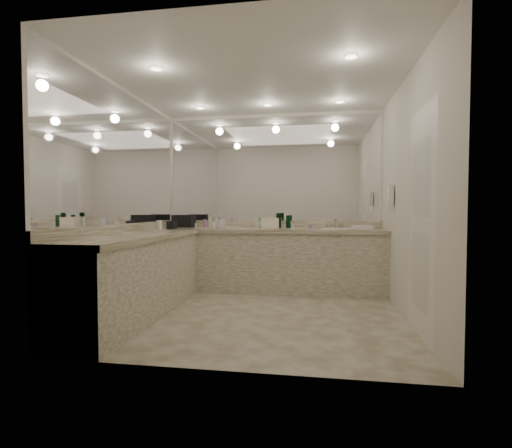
% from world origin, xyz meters
% --- Properties ---
extents(floor, '(3.20, 3.20, 0.00)m').
position_xyz_m(floor, '(0.00, 0.00, 0.00)').
color(floor, beige).
rests_on(floor, ground).
extents(ceiling, '(3.20, 3.20, 0.00)m').
position_xyz_m(ceiling, '(0.00, 0.00, 2.60)').
color(ceiling, white).
rests_on(ceiling, floor).
extents(wall_back, '(3.20, 0.02, 2.60)m').
position_xyz_m(wall_back, '(0.00, 1.50, 1.30)').
color(wall_back, silver).
rests_on(wall_back, floor).
extents(wall_left, '(0.02, 3.00, 2.60)m').
position_xyz_m(wall_left, '(-1.60, 0.00, 1.30)').
color(wall_left, silver).
rests_on(wall_left, floor).
extents(wall_right, '(0.02, 3.00, 2.60)m').
position_xyz_m(wall_right, '(1.60, 0.00, 1.30)').
color(wall_right, silver).
rests_on(wall_right, floor).
extents(vanity_back_base, '(3.20, 0.60, 0.84)m').
position_xyz_m(vanity_back_base, '(0.00, 1.20, 0.42)').
color(vanity_back_base, beige).
rests_on(vanity_back_base, floor).
extents(vanity_back_top, '(3.20, 0.64, 0.06)m').
position_xyz_m(vanity_back_top, '(0.00, 1.19, 0.87)').
color(vanity_back_top, beige).
rests_on(vanity_back_top, vanity_back_base).
extents(vanity_left_base, '(0.60, 2.40, 0.84)m').
position_xyz_m(vanity_left_base, '(-1.30, -0.30, 0.42)').
color(vanity_left_base, beige).
rests_on(vanity_left_base, floor).
extents(vanity_left_top, '(0.64, 2.42, 0.06)m').
position_xyz_m(vanity_left_top, '(-1.29, -0.30, 0.87)').
color(vanity_left_top, beige).
rests_on(vanity_left_top, vanity_left_base).
extents(backsplash_back, '(3.20, 0.04, 0.10)m').
position_xyz_m(backsplash_back, '(0.00, 1.48, 0.95)').
color(backsplash_back, beige).
rests_on(backsplash_back, vanity_back_top).
extents(backsplash_left, '(0.04, 3.00, 0.10)m').
position_xyz_m(backsplash_left, '(-1.58, 0.00, 0.95)').
color(backsplash_left, beige).
rests_on(backsplash_left, vanity_left_top).
extents(mirror_back, '(3.12, 0.01, 1.55)m').
position_xyz_m(mirror_back, '(0.00, 1.49, 1.77)').
color(mirror_back, white).
rests_on(mirror_back, wall_back).
extents(mirror_left, '(0.01, 2.92, 1.55)m').
position_xyz_m(mirror_left, '(-1.59, 0.00, 1.77)').
color(mirror_left, white).
rests_on(mirror_left, wall_left).
extents(sink, '(0.44, 0.44, 0.03)m').
position_xyz_m(sink, '(0.95, 1.20, 0.90)').
color(sink, white).
rests_on(sink, vanity_back_top).
extents(faucet, '(0.24, 0.16, 0.14)m').
position_xyz_m(faucet, '(0.95, 1.41, 0.97)').
color(faucet, silver).
rests_on(faucet, vanity_back_top).
extents(wall_phone, '(0.06, 0.10, 0.24)m').
position_xyz_m(wall_phone, '(1.56, 0.70, 1.35)').
color(wall_phone, white).
rests_on(wall_phone, wall_right).
extents(door, '(0.02, 0.82, 2.10)m').
position_xyz_m(door, '(1.59, -0.50, 1.05)').
color(door, white).
rests_on(door, wall_right).
extents(black_toiletry_bag, '(0.32, 0.22, 0.18)m').
position_xyz_m(black_toiletry_bag, '(-1.27, 1.16, 0.99)').
color(black_toiletry_bag, black).
rests_on(black_toiletry_bag, vanity_back_top).
extents(black_bag_spill, '(0.10, 0.20, 0.11)m').
position_xyz_m(black_bag_spill, '(-1.30, 0.76, 0.95)').
color(black_bag_spill, black).
rests_on(black_bag_spill, vanity_left_top).
extents(cream_cosmetic_case, '(0.25, 0.16, 0.15)m').
position_xyz_m(cream_cosmetic_case, '(0.00, 1.25, 0.97)').
color(cream_cosmetic_case, silver).
rests_on(cream_cosmetic_case, vanity_back_top).
extents(hand_towel, '(0.27, 0.19, 0.04)m').
position_xyz_m(hand_towel, '(1.29, 1.21, 0.92)').
color(hand_towel, white).
rests_on(hand_towel, vanity_back_top).
extents(lotion_left, '(0.05, 0.05, 0.13)m').
position_xyz_m(lotion_left, '(-1.30, 0.35, 0.96)').
color(lotion_left, white).
rests_on(lotion_left, vanity_left_top).
extents(soap_bottle_a, '(0.09, 0.09, 0.18)m').
position_xyz_m(soap_bottle_a, '(-0.80, 1.28, 0.99)').
color(soap_bottle_a, beige).
rests_on(soap_bottle_a, vanity_back_top).
extents(soap_bottle_b, '(0.11, 0.11, 0.18)m').
position_xyz_m(soap_bottle_b, '(-0.69, 1.12, 0.99)').
color(soap_bottle_b, silver).
rests_on(soap_bottle_b, vanity_back_top).
extents(soap_bottle_c, '(0.16, 0.16, 0.16)m').
position_xyz_m(soap_bottle_c, '(0.05, 1.24, 0.98)').
color(soap_bottle_c, '#FBEE87').
rests_on(soap_bottle_c, vanity_back_top).
extents(green_bottle_0, '(0.07, 0.07, 0.18)m').
position_xyz_m(green_bottle_0, '(0.26, 1.30, 0.99)').
color(green_bottle_0, '#094419').
rests_on(green_bottle_0, vanity_back_top).
extents(green_bottle_1, '(0.07, 0.07, 0.21)m').
position_xyz_m(green_bottle_1, '(0.12, 1.25, 1.01)').
color(green_bottle_1, '#094419').
rests_on(green_bottle_1, vanity_back_top).
extents(green_bottle_2, '(0.07, 0.07, 0.22)m').
position_xyz_m(green_bottle_2, '(0.12, 1.24, 1.01)').
color(green_bottle_2, '#094419').
rests_on(green_bottle_2, vanity_back_top).
extents(amenity_bottle_0, '(0.05, 0.05, 0.14)m').
position_xyz_m(amenity_bottle_0, '(-0.92, 1.34, 0.97)').
color(amenity_bottle_0, white).
rests_on(amenity_bottle_0, vanity_back_top).
extents(amenity_bottle_1, '(0.06, 0.06, 0.07)m').
position_xyz_m(amenity_bottle_1, '(0.32, 1.31, 0.93)').
color(amenity_bottle_1, silver).
rests_on(amenity_bottle_1, vanity_back_top).
extents(amenity_bottle_2, '(0.05, 0.05, 0.12)m').
position_xyz_m(amenity_bottle_2, '(-0.99, 1.30, 0.96)').
color(amenity_bottle_2, '#9966B2').
rests_on(amenity_bottle_2, vanity_back_top).
extents(amenity_bottle_3, '(0.04, 0.04, 0.08)m').
position_xyz_m(amenity_bottle_3, '(-0.83, 1.23, 0.94)').
color(amenity_bottle_3, white).
rests_on(amenity_bottle_3, vanity_back_top).
extents(amenity_bottle_4, '(0.04, 0.04, 0.07)m').
position_xyz_m(amenity_bottle_4, '(-1.12, 1.21, 0.93)').
color(amenity_bottle_4, white).
rests_on(amenity_bottle_4, vanity_back_top).
extents(amenity_bottle_5, '(0.06, 0.06, 0.09)m').
position_xyz_m(amenity_bottle_5, '(0.04, 1.33, 0.95)').
color(amenity_bottle_5, '#3F3F4C').
rests_on(amenity_bottle_5, vanity_back_top).
extents(amenity_bottle_6, '(0.04, 0.04, 0.15)m').
position_xyz_m(amenity_bottle_6, '(-0.20, 1.30, 0.97)').
color(amenity_bottle_6, silver).
rests_on(amenity_bottle_6, vanity_back_top).
extents(amenity_bottle_7, '(0.04, 0.04, 0.13)m').
position_xyz_m(amenity_bottle_7, '(-0.00, 1.22, 0.97)').
color(amenity_bottle_7, silver).
rests_on(amenity_bottle_7, vanity_back_top).
extents(amenity_bottle_8, '(0.05, 0.05, 0.06)m').
position_xyz_m(amenity_bottle_8, '(0.57, 1.18, 0.93)').
color(amenity_bottle_8, '#9966B2').
rests_on(amenity_bottle_8, vanity_back_top).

